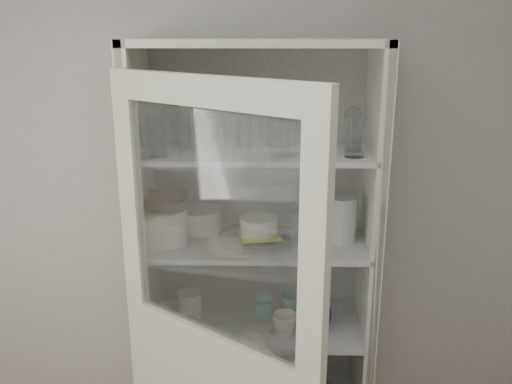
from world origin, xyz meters
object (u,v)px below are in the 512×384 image
at_px(goblet_1, 213,125).
at_px(grey_bowl_stack, 341,219).
at_px(mug_white, 284,325).
at_px(glass_platter, 259,237).
at_px(yellow_trivet, 259,234).
at_px(goblet_0, 172,122).
at_px(terracotta_bowl, 162,202).
at_px(plate_stack_back, 199,218).
at_px(goblet_3, 353,123).
at_px(measuring_cups, 183,323).
at_px(goblet_2, 287,126).
at_px(cream_bowl, 163,215).
at_px(pantry_cabinet, 256,299).
at_px(white_ramekin, 259,225).
at_px(mug_teal, 293,305).
at_px(plate_stack_front, 163,232).
at_px(teal_jar, 264,307).
at_px(mug_blue, 317,317).
at_px(white_canister, 190,305).

bearing_deg(goblet_1, grey_bowl_stack, -11.22).
bearing_deg(grey_bowl_stack, mug_white, -156.16).
xyz_separation_m(glass_platter, yellow_trivet, (0.00, 0.00, 0.02)).
bearing_deg(grey_bowl_stack, glass_platter, 178.84).
distance_m(goblet_0, terracotta_bowl, 0.35).
distance_m(plate_stack_back, grey_bowl_stack, 0.64).
bearing_deg(goblet_0, goblet_3, 1.03).
bearing_deg(goblet_3, measuring_cups, -166.15).
xyz_separation_m(goblet_3, plate_stack_back, (-0.67, 0.01, -0.44)).
distance_m(plate_stack_back, terracotta_bowl, 0.24).
relative_size(goblet_0, plate_stack_back, 0.85).
xyz_separation_m(glass_platter, measuring_cups, (-0.33, -0.06, -0.39)).
bearing_deg(goblet_2, cream_bowl, -168.48).
distance_m(pantry_cabinet, white_ramekin, 0.39).
bearing_deg(goblet_1, mug_teal, -5.97).
xyz_separation_m(goblet_3, plate_stack_front, (-0.81, -0.15, -0.45)).
bearing_deg(terracotta_bowl, goblet_3, 10.48).
bearing_deg(glass_platter, pantry_cabinet, 100.91).
distance_m(goblet_3, glass_platter, 0.63).
xyz_separation_m(goblet_1, grey_bowl_stack, (0.55, -0.11, -0.38)).
relative_size(pantry_cabinet, grey_bowl_stack, 10.50).
xyz_separation_m(goblet_3, teal_jar, (-0.38, -0.08, -0.84)).
relative_size(mug_blue, mug_teal, 1.12).
bearing_deg(mug_white, goblet_1, 133.74).
xyz_separation_m(plate_stack_back, glass_platter, (0.28, -0.13, -0.04)).
relative_size(terracotta_bowl, measuring_cups, 2.09).
height_order(goblet_3, measuring_cups, goblet_3).
bearing_deg(pantry_cabinet, measuring_cups, -159.17).
bearing_deg(white_ramekin, mug_teal, 22.26).
bearing_deg(yellow_trivet, white_ramekin, 0.00).
distance_m(cream_bowl, terracotta_bowl, 0.06).
xyz_separation_m(goblet_2, teal_jar, (-0.09, -0.04, -0.83)).
bearing_deg(goblet_0, plate_stack_front, -103.97).
bearing_deg(teal_jar, pantry_cabinet, 147.19).
bearing_deg(goblet_0, mug_teal, -4.81).
distance_m(pantry_cabinet, mug_blue, 0.29).
relative_size(goblet_1, plate_stack_front, 0.77).
xyz_separation_m(goblet_2, plate_stack_back, (-0.39, 0.05, -0.43)).
distance_m(cream_bowl, mug_blue, 0.81).
distance_m(goblet_0, cream_bowl, 0.40).
bearing_deg(goblet_1, mug_white, -34.30).
height_order(plate_stack_back, yellow_trivet, plate_stack_back).
distance_m(terracotta_bowl, yellow_trivet, 0.44).
bearing_deg(goblet_3, grey_bowl_stack, -110.28).
relative_size(goblet_0, goblet_2, 1.15).
distance_m(goblet_1, glass_platter, 0.52).
height_order(goblet_1, mug_blue, goblet_1).
bearing_deg(glass_platter, terracotta_bowl, -176.37).
distance_m(pantry_cabinet, plate_stack_back, 0.46).
relative_size(cream_bowl, white_canister, 1.65).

